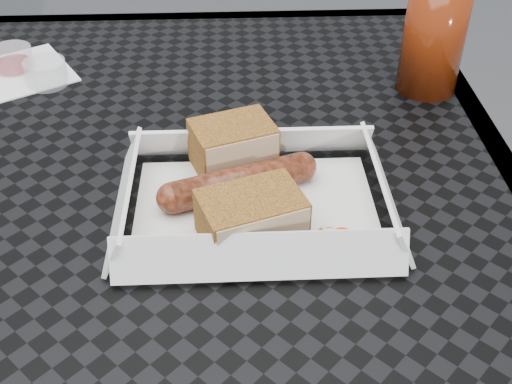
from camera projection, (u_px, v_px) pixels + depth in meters
patio_table at (132, 230)px, 0.68m from camera, size 0.80×0.80×0.74m
food_tray at (256, 209)px, 0.59m from camera, size 0.22×0.15×0.00m
bratwurst at (239, 182)px, 0.60m from camera, size 0.15×0.07×0.03m
bread_near at (233, 146)px, 0.63m from camera, size 0.09×0.08×0.05m
bread_far at (251, 217)px, 0.54m from camera, size 0.10×0.08×0.04m
veg_garnish at (337, 242)px, 0.55m from camera, size 0.03×0.03×0.00m
napkin at (18, 73)px, 0.80m from camera, size 0.16×0.16×0.00m
condiment_cup_sauce at (13, 59)px, 0.80m from camera, size 0.05×0.05×0.03m
condiment_cup_empty at (46, 73)px, 0.77m from camera, size 0.05×0.05×0.03m
drink_glass at (434, 34)px, 0.73m from camera, size 0.07×0.07×0.14m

